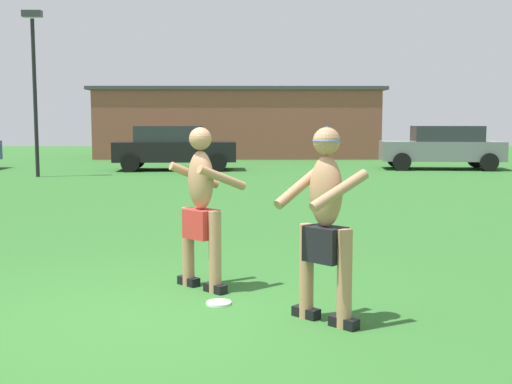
# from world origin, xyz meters

# --- Properties ---
(ground_plane) EXTENTS (80.00, 80.00, 0.00)m
(ground_plane) POSITION_xyz_m (0.00, 0.00, 0.00)
(ground_plane) COLOR #2D6628
(player_with_cap) EXTENTS (0.82, 0.70, 1.72)m
(player_with_cap) POSITION_xyz_m (1.57, -0.14, 0.95)
(player_with_cap) COLOR black
(player_with_cap) RESTS_ON ground_plane
(player_in_red) EXTENTS (0.84, 0.69, 1.70)m
(player_in_red) POSITION_xyz_m (0.41, 1.04, 0.89)
(player_in_red) COLOR black
(player_in_red) RESTS_ON ground_plane
(frisbee) EXTENTS (0.24, 0.24, 0.03)m
(frisbee) POSITION_xyz_m (0.62, 0.44, 0.01)
(frisbee) COLOR white
(frisbee) RESTS_ON ground_plane
(car_gray_mid_lot) EXTENTS (4.46, 2.37, 1.58)m
(car_gray_mid_lot) POSITION_xyz_m (7.98, 18.03, 0.82)
(car_gray_mid_lot) COLOR slate
(car_gray_mid_lot) RESTS_ON ground_plane
(car_black_far_end) EXTENTS (4.39, 2.21, 1.58)m
(car_black_far_end) POSITION_xyz_m (-1.78, 17.74, 0.82)
(car_black_far_end) COLOR black
(car_black_far_end) RESTS_ON ground_plane
(lamp_post) EXTENTS (0.60, 0.24, 5.15)m
(lamp_post) POSITION_xyz_m (-5.77, 14.92, 3.20)
(lamp_post) COLOR black
(lamp_post) RESTS_ON ground_plane
(outbuilding_behind_lot) EXTENTS (13.66, 5.16, 3.32)m
(outbuilding_behind_lot) POSITION_xyz_m (0.39, 26.33, 1.67)
(outbuilding_behind_lot) COLOR brown
(outbuilding_behind_lot) RESTS_ON ground_plane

